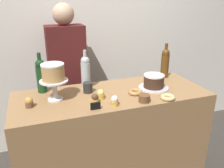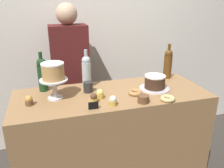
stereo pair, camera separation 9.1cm
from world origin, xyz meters
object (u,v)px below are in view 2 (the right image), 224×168
at_px(cupcake_caramel, 29,101).
at_px(cupcake_vanilla, 113,101).
at_px(cupcake_lemon, 100,94).
at_px(wine_bottle_green, 42,74).
at_px(cookie_stack, 143,99).
at_px(price_sign_chalkboard, 93,106).
at_px(coffee_cup_ceramic, 88,87).
at_px(white_layer_cake, 53,71).
at_px(chocolate_round_cake, 155,82).
at_px(wine_bottle_amber, 168,63).
at_px(barista_figure, 71,81).
at_px(donut_glazed, 168,99).
at_px(wine_bottle_clear, 86,71).
at_px(cupcake_chocolate, 94,98).
at_px(cake_stand_pedestal, 54,86).
at_px(donut_maple, 135,92).

relative_size(cupcake_caramel, cupcake_vanilla, 1.00).
bearing_deg(cupcake_lemon, wine_bottle_green, 144.91).
bearing_deg(wine_bottle_green, cookie_stack, -32.84).
height_order(cupcake_lemon, price_sign_chalkboard, cupcake_lemon).
bearing_deg(coffee_cup_ceramic, white_layer_cake, -167.40).
relative_size(wine_bottle_green, cookie_stack, 3.87).
bearing_deg(chocolate_round_cake, white_layer_cake, 177.69).
distance_m(chocolate_round_cake, wine_bottle_amber, 0.34).
bearing_deg(barista_figure, donut_glazed, -54.29).
height_order(wine_bottle_clear, donut_glazed, wine_bottle_clear).
relative_size(wine_bottle_clear, cupcake_vanilla, 4.38).
bearing_deg(chocolate_round_cake, donut_glazed, -92.42).
bearing_deg(cupcake_caramel, cupcake_vanilla, -16.79).
xyz_separation_m(chocolate_round_cake, cupcake_vanilla, (-0.42, -0.20, -0.03)).
height_order(cookie_stack, barista_figure, barista_figure).
bearing_deg(cupcake_lemon, cookie_stack, -29.41).
height_order(cupcake_caramel, donut_glazed, cupcake_caramel).
distance_m(white_layer_cake, chocolate_round_cake, 0.83).
bearing_deg(cupcake_caramel, cupcake_chocolate, -11.54).
distance_m(cake_stand_pedestal, donut_maple, 0.63).
bearing_deg(cupcake_lemon, barista_figure, 101.92).
bearing_deg(wine_bottle_amber, chocolate_round_cake, -136.60).
bearing_deg(donut_glazed, price_sign_chalkboard, 178.05).
distance_m(cake_stand_pedestal, wine_bottle_green, 0.21).
bearing_deg(donut_maple, cupcake_chocolate, -170.15).
bearing_deg(cookie_stack, price_sign_chalkboard, -179.93).
relative_size(wine_bottle_green, donut_maple, 2.91).
xyz_separation_m(cupcake_vanilla, donut_glazed, (0.41, -0.04, -0.02)).
bearing_deg(white_layer_cake, barista_figure, 72.39).
bearing_deg(cupcake_vanilla, cupcake_lemon, 112.23).
distance_m(cupcake_caramel, cupcake_vanilla, 0.60).
relative_size(white_layer_cake, chocolate_round_cake, 0.96).
xyz_separation_m(wine_bottle_green, cookie_stack, (0.69, -0.45, -0.12)).
distance_m(cake_stand_pedestal, cupcake_chocolate, 0.32).
distance_m(chocolate_round_cake, price_sign_chalkboard, 0.61).
xyz_separation_m(cookie_stack, price_sign_chalkboard, (-0.37, -0.00, -0.00)).
bearing_deg(white_layer_cake, donut_maple, -8.84).
relative_size(chocolate_round_cake, cupcake_caramel, 2.32).
bearing_deg(barista_figure, price_sign_chalkboard, -86.19).
xyz_separation_m(chocolate_round_cake, price_sign_chalkboard, (-0.57, -0.22, -0.04)).
distance_m(wine_bottle_green, donut_glazed, 1.01).
height_order(cupcake_caramel, donut_maple, cupcake_caramel).
height_order(cupcake_vanilla, coffee_cup_ceramic, coffee_cup_ceramic).
xyz_separation_m(donut_glazed, cookie_stack, (-0.19, 0.02, 0.01)).
height_order(cupcake_caramel, price_sign_chalkboard, cupcake_caramel).
bearing_deg(wine_bottle_clear, coffee_cup_ceramic, -95.65).
bearing_deg(cookie_stack, coffee_cup_ceramic, 138.13).
xyz_separation_m(wine_bottle_clear, price_sign_chalkboard, (-0.03, -0.42, -0.12)).
distance_m(chocolate_round_cake, cupcake_vanilla, 0.47).
height_order(cake_stand_pedestal, wine_bottle_amber, wine_bottle_amber).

